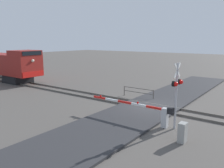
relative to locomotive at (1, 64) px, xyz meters
The scene contains 9 objects.
ground_plane 23.07m from the locomotive, 90.00° to the right, with size 160.00×160.00×0.00m, color #514C47.
rail_track_left 23.07m from the locomotive, 91.79° to the right, with size 0.08×80.00×0.15m, color #59544C.
rail_track_right 23.07m from the locomotive, 88.21° to the right, with size 0.08×80.00×0.15m, color #59544C.
road_surface 23.06m from the locomotive, 90.00° to the right, with size 36.00×4.66×0.14m, color #2D2D30.
locomotive is the anchor object (origin of this frame).
crossing_signal 26.62m from the locomotive, 97.17° to the right, with size 1.18×0.33×4.14m.
crossing_gate 25.23m from the locomotive, 97.99° to the right, with size 0.36×6.38×1.37m.
utility_cabinet 27.96m from the locomotive, 100.23° to the right, with size 0.53×0.38×1.10m, color #999993.
guard_railing 20.75m from the locomotive, 83.83° to the right, with size 0.08×3.27×0.95m.
Camera 1 is at (-16.75, -8.46, 5.46)m, focal length 37.38 mm.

